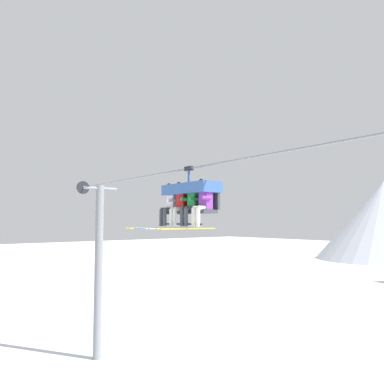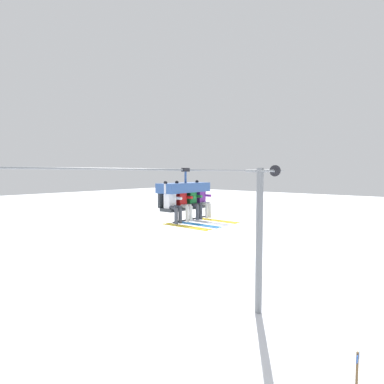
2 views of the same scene
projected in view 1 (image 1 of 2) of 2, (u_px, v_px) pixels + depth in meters
The scene contains 7 objects.
lift_tower_near at pixel (98, 265), 16.54m from camera, with size 0.36×1.88×7.72m.
lift_cable at pixel (181, 170), 10.79m from camera, with size 16.21×0.05×0.05m.
chairlift_chair at pixel (191, 194), 10.48m from camera, with size 1.91×0.74×1.64m.
skier_white at pixel (169, 205), 10.91m from camera, with size 0.48×1.70×1.34m.
skier_red at pixel (179, 204), 10.52m from camera, with size 0.48×1.70×1.34m.
skier_green at pixel (190, 204), 10.13m from camera, with size 0.46×1.70×1.23m.
skier_purple at pixel (202, 202), 9.75m from camera, with size 0.48×1.70×1.34m.
Camera 1 is at (9.51, -7.23, 5.94)m, focal length 35.00 mm.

